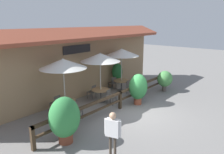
{
  "coord_description": "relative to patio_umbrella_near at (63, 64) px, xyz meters",
  "views": [
    {
      "loc": [
        -8.72,
        -5.65,
        4.57
      ],
      "look_at": [
        0.02,
        1.63,
        1.65
      ],
      "focal_mm": 35.0,
      "sensor_mm": 36.0,
      "label": 1
    }
  ],
  "objects": [
    {
      "name": "potted_plant_entrance_palm",
      "position": [
        5.28,
        0.9,
        -1.62
      ],
      "size": [
        0.78,
        0.7,
        1.77
      ],
      "color": "#B7AD99",
      "rests_on": "ground"
    },
    {
      "name": "potted_plant_corner_fern",
      "position": [
        3.53,
        -1.98,
        -1.63
      ],
      "size": [
        1.1,
        0.99,
        1.75
      ],
      "color": "#9E4C33",
      "rests_on": "ground"
    },
    {
      "name": "chair_near_wallside",
      "position": [
        0.01,
        0.8,
        -2.15
      ],
      "size": [
        0.45,
        0.45,
        0.85
      ],
      "rotation": [
        0.0,
        0.0,
        3.22
      ],
      "color": "#514C47",
      "rests_on": "ground"
    },
    {
      "name": "dining_table_middle",
      "position": [
        2.5,
        -0.08,
        -2.02
      ],
      "size": [
        1.04,
        1.04,
        0.74
      ],
      "color": "olive",
      "rests_on": "ground"
    },
    {
      "name": "pedestrian",
      "position": [
        -1.28,
        -4.12,
        -1.52
      ],
      "size": [
        0.33,
        0.57,
        1.7
      ],
      "rotation": [
        0.0,
        0.0,
        -1.28
      ],
      "color": "#42382D",
      "rests_on": "ground"
    },
    {
      "name": "dining_table_far",
      "position": [
        4.87,
        0.21,
        -2.02
      ],
      "size": [
        1.04,
        1.04,
        0.74
      ],
      "color": "olive",
      "rests_on": "ground"
    },
    {
      "name": "potted_plant_tall_tropical",
      "position": [
        -1.65,
        -2.06,
        -1.61
      ],
      "size": [
        1.23,
        1.11,
        1.86
      ],
      "color": "brown",
      "rests_on": "ground"
    },
    {
      "name": "patio_umbrella_middle",
      "position": [
        2.5,
        -0.08,
        0.0
      ],
      "size": [
        2.26,
        2.26,
        2.88
      ],
      "color": "#B7B2A8",
      "rests_on": "ground"
    },
    {
      "name": "chair_middle_wallside",
      "position": [
        2.55,
        0.65,
        -2.15
      ],
      "size": [
        0.47,
        0.47,
        0.85
      ],
      "rotation": [
        0.0,
        0.0,
        3.28
      ],
      "color": "#514C47",
      "rests_on": "ground"
    },
    {
      "name": "chair_middle_streetside",
      "position": [
        2.53,
        -0.82,
        -2.15
      ],
      "size": [
        0.49,
        0.49,
        0.85
      ],
      "rotation": [
        0.0,
        0.0,
        0.19
      ],
      "color": "#514C47",
      "rests_on": "ground"
    },
    {
      "name": "potted_plant_small_flowering",
      "position": [
        6.71,
        -2.02,
        -1.79
      ],
      "size": [
        1.08,
        0.97,
        1.38
      ],
      "color": "#564C47",
      "rests_on": "ground"
    },
    {
      "name": "patio_umbrella_near",
      "position": [
        0.0,
        0.0,
        0.0
      ],
      "size": [
        2.26,
        2.26,
        2.88
      ],
      "color": "#B7B2A8",
      "rests_on": "ground"
    },
    {
      "name": "chair_far_streetside",
      "position": [
        4.81,
        -0.54,
        -2.15
      ],
      "size": [
        0.45,
        0.45,
        0.85
      ],
      "rotation": [
        0.0,
        0.0,
        0.07
      ],
      "color": "#514C47",
      "rests_on": "ground"
    },
    {
      "name": "patio_railing",
      "position": [
        2.38,
        -1.6,
        -1.92
      ],
      "size": [
        10.4,
        0.14,
        0.95
      ],
      "color": "#3D2D1E",
      "rests_on": "ground"
    },
    {
      "name": "dining_table_near",
      "position": [
        0.0,
        -0.0,
        -2.02
      ],
      "size": [
        1.04,
        1.04,
        0.74
      ],
      "color": "olive",
      "rests_on": "ground"
    },
    {
      "name": "patio_umbrella_far",
      "position": [
        4.87,
        0.21,
        0.0
      ],
      "size": [
        2.26,
        2.26,
        2.88
      ],
      "color": "#B7B2A8",
      "rests_on": "ground"
    },
    {
      "name": "chair_near_streetside",
      "position": [
        -0.03,
        -0.8,
        -2.15
      ],
      "size": [
        0.5,
        0.5,
        0.85
      ],
      "rotation": [
        0.0,
        0.0,
        0.22
      ],
      "color": "#514C47",
      "rests_on": "ground"
    },
    {
      "name": "ground_plane",
      "position": [
        2.38,
        -2.65,
        -2.62
      ],
      "size": [
        60.0,
        60.0,
        0.0
      ],
      "primitive_type": "plane",
      "color": "slate"
    },
    {
      "name": "chair_far_wallside",
      "position": [
        4.86,
        0.95,
        -2.15
      ],
      "size": [
        0.49,
        0.49,
        0.85
      ],
      "rotation": [
        0.0,
        0.0,
        2.95
      ],
      "color": "#514C47",
      "rests_on": "ground"
    },
    {
      "name": "building_facade",
      "position": [
        2.38,
        1.45,
        -0.45
      ],
      "size": [
        14.28,
        1.49,
        4.23
      ],
      "color": "#997A56",
      "rests_on": "ground"
    }
  ]
}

